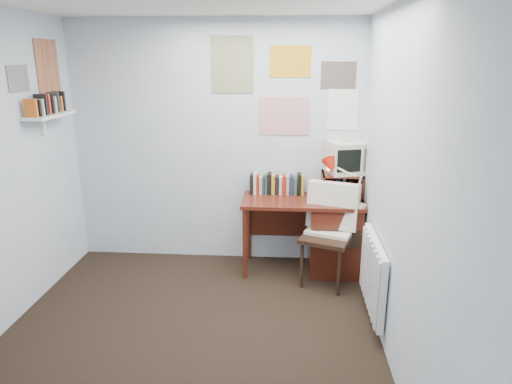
% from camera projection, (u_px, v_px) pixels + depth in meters
% --- Properties ---
extents(ground, '(3.50, 3.50, 0.00)m').
position_uv_depth(ground, '(184.00, 353.00, 3.40)').
color(ground, black).
rests_on(ground, ground).
extents(back_wall, '(3.00, 0.02, 2.50)m').
position_uv_depth(back_wall, '(216.00, 145.00, 4.72)').
color(back_wall, silver).
rests_on(back_wall, ground).
extents(right_wall, '(0.02, 3.50, 2.50)m').
position_uv_depth(right_wall, '(404.00, 197.00, 2.95)').
color(right_wall, silver).
rests_on(right_wall, ground).
extents(desk, '(1.20, 0.55, 0.76)m').
position_uv_depth(desk, '(328.00, 233.00, 4.62)').
color(desk, '#5A2114').
rests_on(desk, ground).
extents(desk_chair, '(0.62, 0.61, 0.95)m').
position_uv_depth(desk_chair, '(326.00, 238.00, 4.31)').
color(desk_chair, black).
rests_on(desk_chair, ground).
extents(desk_lamp, '(0.33, 0.30, 0.40)m').
position_uv_depth(desk_lamp, '(362.00, 187.00, 4.24)').
color(desk_lamp, red).
rests_on(desk_lamp, desk).
extents(tv_riser, '(0.40, 0.30, 0.25)m').
position_uv_depth(tv_riser, '(342.00, 185.00, 4.58)').
color(tv_riser, '#5A2114').
rests_on(tv_riser, desk).
extents(crt_tv, '(0.44, 0.42, 0.34)m').
position_uv_depth(crt_tv, '(347.00, 156.00, 4.52)').
color(crt_tv, beige).
rests_on(crt_tv, tv_riser).
extents(book_row, '(0.60, 0.14, 0.22)m').
position_uv_depth(book_row, '(279.00, 183.00, 4.70)').
color(book_row, '#5A2114').
rests_on(book_row, desk).
extents(radiator, '(0.09, 0.80, 0.60)m').
position_uv_depth(radiator, '(373.00, 275.00, 3.71)').
color(radiator, white).
rests_on(radiator, right_wall).
extents(wall_shelf, '(0.20, 0.62, 0.24)m').
position_uv_depth(wall_shelf, '(50.00, 115.00, 4.09)').
color(wall_shelf, white).
rests_on(wall_shelf, left_wall).
extents(posters_back, '(1.20, 0.01, 0.90)m').
position_uv_depth(posters_back, '(285.00, 86.00, 4.50)').
color(posters_back, white).
rests_on(posters_back, back_wall).
extents(posters_left, '(0.01, 0.70, 0.60)m').
position_uv_depth(posters_left, '(34.00, 71.00, 3.99)').
color(posters_left, white).
rests_on(posters_left, left_wall).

